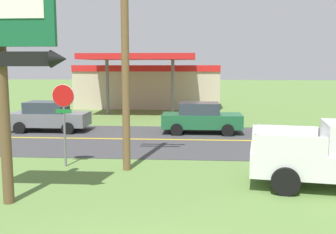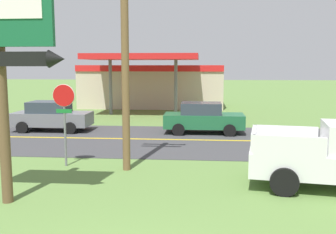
{
  "view_description": "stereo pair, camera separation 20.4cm",
  "coord_description": "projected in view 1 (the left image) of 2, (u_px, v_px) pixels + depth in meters",
  "views": [
    {
      "loc": [
        0.96,
        -5.47,
        3.62
      ],
      "look_at": [
        0.0,
        8.0,
        1.8
      ],
      "focal_mm": 41.43,
      "sensor_mm": 36.0,
      "label": 1
    },
    {
      "loc": [
        1.17,
        -5.45,
        3.62
      ],
      "look_at": [
        0.0,
        8.0,
        1.8
      ],
      "focal_mm": 41.43,
      "sensor_mm": 36.0,
      "label": 2
    }
  ],
  "objects": [
    {
      "name": "motel_sign",
      "position": [
        0.0,
        34.0,
        9.52
      ],
      "size": [
        3.26,
        0.54,
        6.32
      ],
      "color": "brown",
      "rests_on": "ground"
    },
    {
      "name": "stop_sign",
      "position": [
        64.0,
        110.0,
        13.65
      ],
      "size": [
        0.8,
        0.08,
        2.95
      ],
      "color": "slate",
      "rests_on": "ground"
    },
    {
      "name": "road_centre_line",
      "position": [
        175.0,
        140.0,
        18.8
      ],
      "size": [
        126.0,
        0.2,
        0.01
      ],
      "primitive_type": "cube",
      "color": "gold",
      "rests_on": "road_asphalt"
    },
    {
      "name": "car_green_near_lane",
      "position": [
        201.0,
        118.0,
        20.58
      ],
      "size": [
        4.2,
        2.0,
        1.64
      ],
      "color": "#1E6038",
      "rests_on": "ground"
    },
    {
      "name": "utility_pole",
      "position": [
        125.0,
        36.0,
        12.85
      ],
      "size": [
        1.97,
        0.26,
        8.53
      ],
      "color": "brown",
      "rests_on": "ground"
    },
    {
      "name": "car_grey_far_lane",
      "position": [
        49.0,
        116.0,
        21.17
      ],
      "size": [
        4.2,
        2.0,
        1.64
      ],
      "color": "slate",
      "rests_on": "ground"
    },
    {
      "name": "road_asphalt",
      "position": [
        175.0,
        140.0,
        18.8
      ],
      "size": [
        140.0,
        8.0,
        0.02
      ],
      "primitive_type": "cube",
      "color": "#3D3D3F",
      "rests_on": "ground"
    },
    {
      "name": "gas_station",
      "position": [
        149.0,
        84.0,
        33.75
      ],
      "size": [
        12.0,
        11.5,
        4.4
      ],
      "color": "beige",
      "rests_on": "ground"
    }
  ]
}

